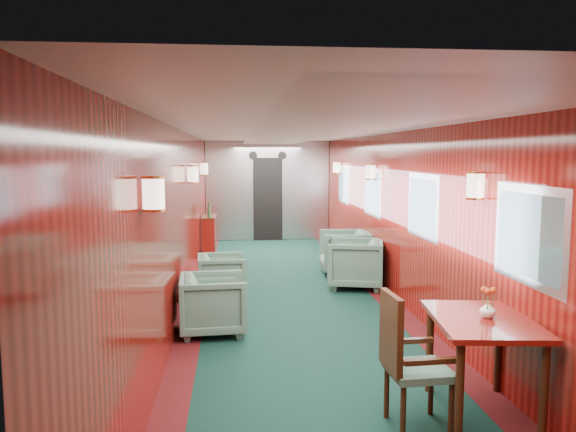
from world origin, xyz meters
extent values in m
plane|color=black|center=(0.00, 0.00, 0.00)|extent=(12.00, 12.00, 0.00)
cube|color=white|center=(0.00, 0.00, 2.35)|extent=(3.00, 12.00, 0.10)
cube|color=white|center=(0.00, 0.00, 2.36)|extent=(1.20, 12.00, 0.06)
cube|color=maroon|center=(0.00, 6.00, 1.20)|extent=(3.00, 0.10, 2.40)
cube|color=maroon|center=(0.00, -6.00, 1.20)|extent=(3.00, 0.10, 2.40)
cube|color=maroon|center=(-1.50, 0.00, 1.20)|extent=(0.10, 12.00, 2.40)
cube|color=maroon|center=(1.50, 0.00, 1.20)|extent=(0.10, 12.00, 2.40)
cube|color=#3D0C0E|center=(-1.35, 0.00, 0.00)|extent=(0.30, 12.00, 0.01)
cube|color=#3D0C0E|center=(1.35, 0.00, 0.00)|extent=(0.30, 12.00, 0.01)
cube|color=#B2B5B9|center=(0.00, 5.92, 1.20)|extent=(2.98, 0.12, 2.38)
cube|color=black|center=(0.00, 5.84, 1.00)|extent=(0.70, 0.06, 2.00)
cylinder|color=black|center=(-0.35, 5.85, 2.05)|extent=(0.20, 0.04, 0.20)
cylinder|color=black|center=(0.35, 5.85, 2.05)|extent=(0.20, 0.04, 0.20)
cube|color=#AFB1B6|center=(1.49, -3.50, 1.45)|extent=(0.02, 1.10, 0.80)
cube|color=slate|center=(1.48, -3.50, 1.45)|extent=(0.01, 0.96, 0.66)
cube|color=#AFB1B6|center=(1.49, -1.00, 1.45)|extent=(0.02, 1.10, 0.80)
cube|color=slate|center=(1.48, -1.00, 1.45)|extent=(0.01, 0.96, 0.66)
cube|color=#AFB1B6|center=(1.49, 1.50, 1.45)|extent=(0.02, 1.10, 0.80)
cube|color=slate|center=(1.48, 1.50, 1.45)|extent=(0.01, 0.96, 0.66)
cube|color=#AFB1B6|center=(1.49, 4.00, 1.45)|extent=(0.02, 1.10, 0.80)
cube|color=slate|center=(1.48, 4.00, 1.45)|extent=(0.01, 0.96, 0.66)
cylinder|color=beige|center=(-1.40, -3.50, 1.80)|extent=(0.16, 0.16, 0.24)
cylinder|color=gold|center=(-1.40, -3.50, 1.68)|extent=(0.17, 0.17, 0.02)
cylinder|color=beige|center=(1.40, -2.70, 1.80)|extent=(0.16, 0.16, 0.24)
cylinder|color=gold|center=(1.40, -2.70, 1.68)|extent=(0.17, 0.17, 0.02)
cylinder|color=beige|center=(-1.40, 0.50, 1.80)|extent=(0.16, 0.16, 0.24)
cylinder|color=gold|center=(-1.40, 0.50, 1.68)|extent=(0.17, 0.17, 0.02)
cylinder|color=beige|center=(1.40, 1.30, 1.80)|extent=(0.16, 0.16, 0.24)
cylinder|color=gold|center=(1.40, 1.30, 1.68)|extent=(0.17, 0.17, 0.02)
cylinder|color=beige|center=(-1.40, 3.50, 1.80)|extent=(0.16, 0.16, 0.24)
cylinder|color=gold|center=(-1.40, 3.50, 1.68)|extent=(0.17, 0.17, 0.02)
cylinder|color=beige|center=(1.40, 4.30, 1.80)|extent=(0.16, 0.16, 0.24)
cylinder|color=gold|center=(1.40, 4.30, 1.68)|extent=(0.17, 0.17, 0.02)
cube|color=maroon|center=(1.13, -3.53, 0.78)|extent=(0.87, 1.15, 0.04)
cylinder|color=#3A1C0D|center=(0.78, -3.95, 0.38)|extent=(0.06, 0.06, 0.76)
cylinder|color=#3A1C0D|center=(1.37, -4.02, 0.38)|extent=(0.06, 0.06, 0.76)
cylinder|color=#3A1C0D|center=(0.89, -3.04, 0.38)|extent=(0.06, 0.06, 0.76)
cylinder|color=#3A1C0D|center=(1.48, -3.11, 0.38)|extent=(0.06, 0.06, 0.76)
cube|color=#1D453B|center=(0.57, -3.67, 0.45)|extent=(0.47, 0.47, 0.06)
cube|color=#3A1C0D|center=(0.35, -3.68, 0.76)|extent=(0.07, 0.41, 0.58)
cube|color=#1D453B|center=(0.37, -3.68, 0.70)|extent=(0.04, 0.31, 0.35)
cube|color=#3A1C0D|center=(0.58, -3.89, 0.60)|extent=(0.41, 0.07, 0.04)
cube|color=#3A1C0D|center=(0.56, -3.44, 0.60)|extent=(0.41, 0.07, 0.04)
cylinder|color=#3A1C0D|center=(0.40, -3.86, 0.21)|extent=(0.04, 0.04, 0.42)
cylinder|color=#3A1C0D|center=(0.77, -3.84, 0.21)|extent=(0.04, 0.04, 0.42)
cylinder|color=#3A1C0D|center=(0.38, -3.49, 0.21)|extent=(0.04, 0.04, 0.42)
cylinder|color=#3A1C0D|center=(0.75, -3.47, 0.21)|extent=(0.04, 0.04, 0.42)
cube|color=maroon|center=(-1.34, 4.00, 0.40)|extent=(0.27, 0.89, 0.80)
cube|color=#3A1C0D|center=(-1.33, 4.00, 0.80)|extent=(0.29, 0.91, 0.02)
cylinder|color=#274E30|center=(-1.32, 3.78, 0.92)|extent=(0.07, 0.07, 0.22)
cylinder|color=#274E30|center=(-1.32, 4.09, 0.95)|extent=(0.06, 0.06, 0.28)
cylinder|color=gold|center=(-1.32, 4.27, 0.90)|extent=(0.08, 0.08, 0.18)
imported|color=white|center=(1.17, -3.53, 0.87)|extent=(0.15, 0.15, 0.13)
imported|color=#1D453B|center=(-1.07, -1.23, 0.35)|extent=(0.81, 0.79, 0.69)
imported|color=#1D453B|center=(-1.00, 0.45, 0.32)|extent=(0.74, 0.72, 0.63)
imported|color=#1D453B|center=(1.06, 0.83, 0.38)|extent=(1.02, 1.00, 0.77)
imported|color=#1D453B|center=(1.10, 1.87, 0.38)|extent=(0.88, 0.86, 0.76)
camera|label=1|loc=(-0.81, -7.66, 2.09)|focal=35.00mm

